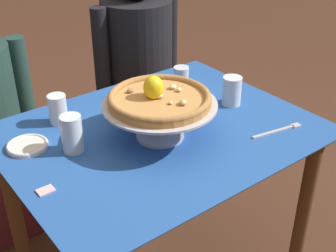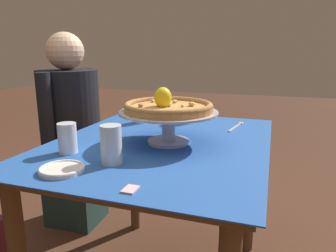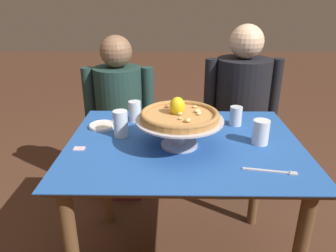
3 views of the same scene
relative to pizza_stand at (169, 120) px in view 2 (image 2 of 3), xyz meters
name	(u,v)px [view 2 (image 2 of 3)]	position (x,y,z in m)	size (l,w,h in m)	color
dining_table	(162,168)	(0.02, 0.04, -0.22)	(1.10, 0.86, 0.75)	brown
pizza_stand	(169,120)	(0.00, 0.00, 0.00)	(0.40, 0.40, 0.13)	#B7B7C1
pizza	(168,106)	(0.00, 0.00, 0.06)	(0.35, 0.35, 0.10)	#BC8447
water_glass_side_right	(186,113)	(0.38, 0.03, -0.05)	(0.08, 0.08, 0.12)	white
water_glass_side_left	(111,147)	(-0.28, 0.10, -0.04)	(0.07, 0.07, 0.13)	silver
water_glass_back_right	(140,114)	(0.30, 0.26, -0.05)	(0.07, 0.07, 0.10)	silver
water_glass_back_left	(68,140)	(-0.24, 0.31, -0.05)	(0.07, 0.07, 0.11)	white
side_plate	(62,169)	(-0.40, 0.22, -0.09)	(0.14, 0.14, 0.02)	silver
dinner_fork	(237,126)	(0.36, -0.23, -0.09)	(0.21, 0.06, 0.01)	#B7B7C1
sugar_packet	(130,189)	(-0.45, -0.04, -0.09)	(0.05, 0.04, 0.01)	beige
diner_right	(71,133)	(0.45, 0.79, -0.24)	(0.53, 0.38, 1.22)	#1E3833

